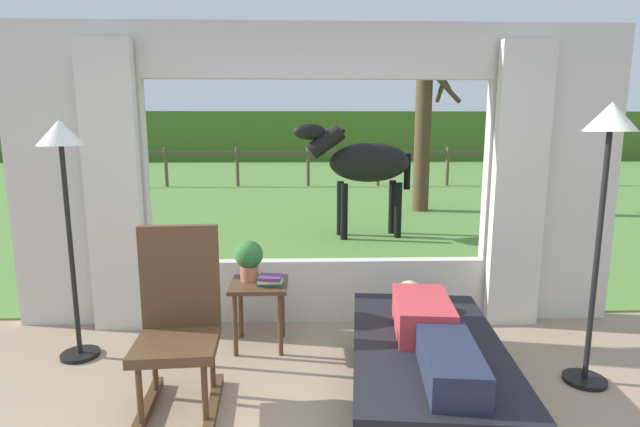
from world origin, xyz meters
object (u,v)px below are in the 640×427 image
at_px(horse, 364,163).
at_px(pasture_tree, 424,137).
at_px(reclining_person, 430,329).
at_px(book_stack, 270,280).
at_px(potted_plant, 249,258).
at_px(side_table, 259,294).
at_px(floor_lamp_left, 63,168).
at_px(recliner_sofa, 426,372).
at_px(rocking_chair, 179,321).
at_px(floor_lamp_right, 607,160).

distance_m(horse, pasture_tree, 2.75).
height_order(reclining_person, book_stack, reclining_person).
bearing_deg(potted_plant, reclining_person, -39.65).
distance_m(side_table, floor_lamp_left, 1.68).
distance_m(potted_plant, book_stack, 0.26).
height_order(book_stack, pasture_tree, pasture_tree).
height_order(reclining_person, side_table, reclining_person).
distance_m(book_stack, horse, 4.08).
bearing_deg(side_table, recliner_sofa, -38.29).
xyz_separation_m(recliner_sofa, floor_lamp_left, (-2.45, 0.73, 1.20)).
bearing_deg(rocking_chair, horse, 66.30).
height_order(reclining_person, floor_lamp_right, floor_lamp_right).
bearing_deg(rocking_chair, floor_lamp_left, 140.72).
height_order(reclining_person, floor_lamp_left, floor_lamp_left).
xyz_separation_m(potted_plant, pasture_tree, (2.81, 6.04, 0.80)).
bearing_deg(book_stack, reclining_person, -40.40).
xyz_separation_m(recliner_sofa, side_table, (-1.10, 0.87, 0.21)).
distance_m(book_stack, pasture_tree, 6.77).
xyz_separation_m(recliner_sofa, reclining_person, (0.00, -0.05, 0.30)).
bearing_deg(reclining_person, potted_plant, 146.53).
distance_m(floor_lamp_left, pasture_tree, 7.46).
bearing_deg(floor_lamp_left, recliner_sofa, -16.63).
bearing_deg(recliner_sofa, horse, 94.11).
bearing_deg(side_table, horse, 71.46).
height_order(book_stack, floor_lamp_left, floor_lamp_left).
height_order(recliner_sofa, rocking_chair, rocking_chair).
relative_size(side_table, floor_lamp_right, 0.28).
relative_size(side_table, potted_plant, 1.63).
bearing_deg(book_stack, horse, 72.98).
bearing_deg(pasture_tree, potted_plant, -114.97).
bearing_deg(pasture_tree, side_table, -114.14).
relative_size(recliner_sofa, reclining_person, 1.24).
bearing_deg(pasture_tree, floor_lamp_left, -123.19).
bearing_deg(reclining_person, floor_lamp_left, 168.49).
distance_m(floor_lamp_left, horse, 4.73).
xyz_separation_m(potted_plant, floor_lamp_left, (-1.27, -0.20, 0.72)).
distance_m(recliner_sofa, potted_plant, 1.58).
relative_size(reclining_person, floor_lamp_left, 0.82).
height_order(rocking_chair, floor_lamp_right, floor_lamp_right).
relative_size(floor_lamp_left, pasture_tree, 0.58).
relative_size(potted_plant, horse, 0.18).
height_order(book_stack, floor_lamp_right, floor_lamp_right).
bearing_deg(pasture_tree, recliner_sofa, -103.16).
xyz_separation_m(book_stack, pasture_tree, (2.64, 6.16, 0.94)).
bearing_deg(side_table, reclining_person, -39.85).
xyz_separation_m(recliner_sofa, floor_lamp_right, (1.15, 0.23, 1.29)).
distance_m(reclining_person, rocking_chair, 1.52).
height_order(potted_plant, horse, horse).
xyz_separation_m(side_table, book_stack, (0.09, -0.06, 0.13)).
bearing_deg(horse, potted_plant, 153.66).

